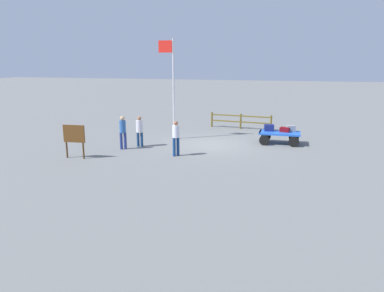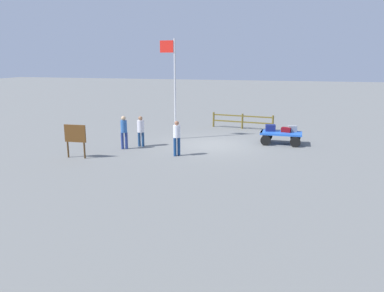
# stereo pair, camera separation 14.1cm
# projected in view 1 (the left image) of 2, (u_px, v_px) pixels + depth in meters

# --- Properties ---
(ground_plane) EXTENTS (120.00, 120.00, 0.00)m
(ground_plane) POSITION_uv_depth(u_px,v_px,m) (211.00, 144.00, 19.95)
(ground_plane) COLOR slate
(luggage_cart) EXTENTS (2.16, 1.33, 0.64)m
(luggage_cart) POSITION_uv_depth(u_px,v_px,m) (279.00, 135.00, 20.04)
(luggage_cart) COLOR blue
(luggage_cart) RESTS_ON ground
(suitcase_dark) EXTENTS (0.50, 0.40, 0.33)m
(suitcase_dark) POSITION_uv_depth(u_px,v_px,m) (291.00, 129.00, 20.10)
(suitcase_dark) COLOR gray
(suitcase_dark) RESTS_ON luggage_cart
(suitcase_tan) EXTENTS (0.57, 0.47, 0.24)m
(suitcase_tan) POSITION_uv_depth(u_px,v_px,m) (285.00, 130.00, 20.04)
(suitcase_tan) COLOR maroon
(suitcase_tan) RESTS_ON luggage_cart
(suitcase_navy) EXTENTS (0.56, 0.46, 0.35)m
(suitcase_navy) POSITION_uv_depth(u_px,v_px,m) (269.00, 128.00, 20.29)
(suitcase_navy) COLOR navy
(suitcase_navy) RESTS_ON luggage_cart
(worker_lead) EXTENTS (0.47, 0.47, 1.65)m
(worker_lead) POSITION_uv_depth(u_px,v_px,m) (176.00, 136.00, 17.43)
(worker_lead) COLOR navy
(worker_lead) RESTS_ON ground
(worker_trailing) EXTENTS (0.37, 0.37, 1.58)m
(worker_trailing) POSITION_uv_depth(u_px,v_px,m) (140.00, 129.00, 19.29)
(worker_trailing) COLOR navy
(worker_trailing) RESTS_ON ground
(worker_supervisor) EXTENTS (0.40, 0.40, 1.68)m
(worker_supervisor) POSITION_uv_depth(u_px,v_px,m) (123.00, 130.00, 18.73)
(worker_supervisor) COLOR navy
(worker_supervisor) RESTS_ON ground
(flagpole) EXTENTS (0.90, 0.15, 5.50)m
(flagpole) POSITION_uv_depth(u_px,v_px,m) (172.00, 81.00, 20.63)
(flagpole) COLOR silver
(flagpole) RESTS_ON ground
(signboard) EXTENTS (1.04, 0.11, 1.54)m
(signboard) POSITION_uv_depth(u_px,v_px,m) (74.00, 136.00, 17.00)
(signboard) COLOR #4C3319
(signboard) RESTS_ON ground
(wooden_fence) EXTENTS (4.01, 0.58, 0.98)m
(wooden_fence) POSITION_uv_depth(u_px,v_px,m) (241.00, 120.00, 24.34)
(wooden_fence) COLOR brown
(wooden_fence) RESTS_ON ground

